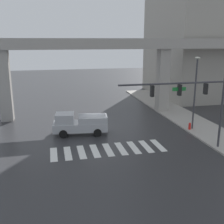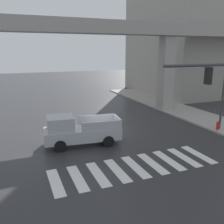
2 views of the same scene
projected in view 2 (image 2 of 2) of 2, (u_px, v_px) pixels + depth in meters
ground_plane at (103, 137)px, 18.28m from camera, size 120.00×120.00×0.00m
crosswalk_stripes at (135, 167)px, 13.64m from camera, size 9.35×2.80×0.01m
elevated_overpass at (80, 35)px, 21.58m from camera, size 56.85×1.95×8.95m
sidewalk_east at (197, 116)px, 23.92m from camera, size 4.00×36.00×0.15m
pickup_truck at (78, 131)px, 16.63m from camera, size 5.28×2.52×2.08m
street_lamp_mid_block at (165, 67)px, 26.10m from camera, size 0.44×0.70×7.24m
fire_hydrant at (218, 126)px, 19.49m from camera, size 0.24×0.24×0.85m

